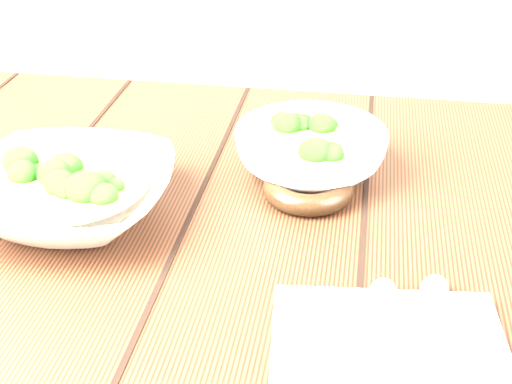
{
  "coord_description": "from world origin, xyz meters",
  "views": [
    {
      "loc": [
        0.17,
        -0.67,
        1.2
      ],
      "look_at": [
        0.06,
        -0.01,
        0.8
      ],
      "focal_mm": 50.0,
      "sensor_mm": 36.0,
      "label": 1
    }
  ],
  "objects_px": {
    "soup_bowl_front": "(68,192)",
    "trivet": "(308,187)",
    "napkin": "(390,355)",
    "table": "(210,301)",
    "soup_bowl_back": "(310,151)"
  },
  "relations": [
    {
      "from": "soup_bowl_front",
      "to": "trivet",
      "type": "distance_m",
      "value": 0.28
    },
    {
      "from": "soup_bowl_front",
      "to": "napkin",
      "type": "distance_m",
      "value": 0.41
    },
    {
      "from": "soup_bowl_front",
      "to": "soup_bowl_back",
      "type": "relative_size",
      "value": 1.0
    },
    {
      "from": "soup_bowl_front",
      "to": "soup_bowl_back",
      "type": "distance_m",
      "value": 0.3
    },
    {
      "from": "table",
      "to": "soup_bowl_back",
      "type": "height_order",
      "value": "soup_bowl_back"
    },
    {
      "from": "soup_bowl_back",
      "to": "trivet",
      "type": "relative_size",
      "value": 2.23
    },
    {
      "from": "table",
      "to": "soup_bowl_front",
      "type": "bearing_deg",
      "value": -174.15
    },
    {
      "from": "napkin",
      "to": "soup_bowl_front",
      "type": "bearing_deg",
      "value": 148.16
    },
    {
      "from": "soup_bowl_front",
      "to": "trivet",
      "type": "bearing_deg",
      "value": 17.99
    },
    {
      "from": "napkin",
      "to": "table",
      "type": "bearing_deg",
      "value": 131.3
    },
    {
      "from": "table",
      "to": "soup_bowl_back",
      "type": "xyz_separation_m",
      "value": [
        0.11,
        0.13,
        0.15
      ]
    },
    {
      "from": "soup_bowl_front",
      "to": "trivet",
      "type": "xyz_separation_m",
      "value": [
        0.27,
        0.09,
        -0.02
      ]
    },
    {
      "from": "trivet",
      "to": "napkin",
      "type": "relative_size",
      "value": 0.53
    },
    {
      "from": "soup_bowl_front",
      "to": "napkin",
      "type": "relative_size",
      "value": 1.19
    },
    {
      "from": "table",
      "to": "trivet",
      "type": "xyz_separation_m",
      "value": [
        0.11,
        0.07,
        0.13
      ]
    }
  ]
}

